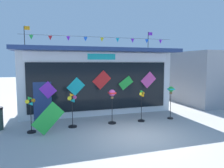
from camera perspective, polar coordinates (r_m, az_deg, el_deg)
ground_plane at (r=8.81m, az=7.27°, el=-13.98°), size 80.00×80.00×0.00m
kite_shop_building at (r=14.00m, az=-5.40°, el=1.44°), size 9.11×5.91×5.17m
wind_spinner_far_left at (r=9.54m, az=-21.28°, el=-6.74°), size 0.40×0.37×1.57m
wind_spinner_left at (r=9.79m, az=-10.76°, el=-5.76°), size 0.44×0.39×1.60m
wind_spinner_center_left at (r=10.19m, az=0.03°, el=-4.00°), size 0.39×0.39×1.68m
wind_spinner_center_right at (r=10.69m, az=8.10°, el=-5.09°), size 0.36×0.35×1.62m
wind_spinner_right at (r=11.47m, az=15.74°, el=-2.63°), size 0.30×0.30×1.74m
display_kite_on_ground at (r=9.19m, az=-16.95°, el=-8.92°), size 1.35×0.27×1.35m
neighbour_building at (r=19.74m, az=24.86°, el=2.09°), size 7.90×8.30×3.76m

